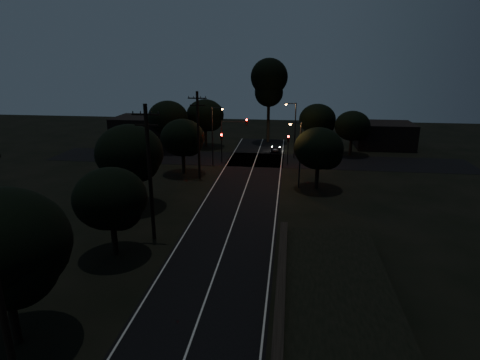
# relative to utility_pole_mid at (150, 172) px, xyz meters

# --- Properties ---
(road_surface) EXTENTS (60.00, 70.00, 0.03)m
(road_surface) POSITION_rel_utility_pole_mid_xyz_m (6.00, 16.12, -5.73)
(road_surface) COLOR black
(road_surface) RESTS_ON ground
(retaining_wall) EXTENTS (6.93, 26.00, 1.60)m
(retaining_wall) POSITION_rel_utility_pole_mid_xyz_m (13.74, -12.00, -5.12)
(retaining_wall) COLOR black
(retaining_wall) RESTS_ON ground
(utility_pole_mid) EXTENTS (2.20, 0.30, 11.00)m
(utility_pole_mid) POSITION_rel_utility_pole_mid_xyz_m (0.00, 0.00, 0.00)
(utility_pole_mid) COLOR black
(utility_pole_mid) RESTS_ON ground
(utility_pole_far) EXTENTS (2.20, 0.30, 10.50)m
(utility_pole_far) POSITION_rel_utility_pole_mid_xyz_m (0.00, 17.00, -0.25)
(utility_pole_far) COLOR black
(utility_pole_far) RESTS_ON ground
(tree_left_a) EXTENTS (6.68, 6.68, 8.44)m
(tree_left_a) POSITION_rel_utility_pole_mid_xyz_m (-2.76, -13.14, -0.27)
(tree_left_a) COLOR black
(tree_left_a) RESTS_ON ground
(tree_left_b) EXTENTS (5.33, 5.33, 6.77)m
(tree_left_b) POSITION_rel_utility_pole_mid_xyz_m (-1.81, -3.11, -1.35)
(tree_left_b) COLOR black
(tree_left_b) RESTS_ON ground
(tree_left_c) EXTENTS (6.50, 6.50, 8.21)m
(tree_left_c) POSITION_rel_utility_pole_mid_xyz_m (-4.27, 6.87, -0.43)
(tree_left_c) COLOR black
(tree_left_c) RESTS_ON ground
(tree_left_d) EXTENTS (5.48, 5.48, 6.96)m
(tree_left_d) POSITION_rel_utility_pole_mid_xyz_m (-2.31, 18.89, -1.23)
(tree_left_d) COLOR black
(tree_left_d) RESTS_ON ground
(tree_far_nw) EXTENTS (6.08, 6.08, 7.70)m
(tree_far_nw) POSITION_rel_utility_pole_mid_xyz_m (-2.78, 34.88, -0.75)
(tree_far_nw) COLOR black
(tree_far_nw) RESTS_ON ground
(tree_far_w) EXTENTS (6.15, 6.15, 7.84)m
(tree_far_w) POSITION_rel_utility_pole_mid_xyz_m (-7.78, 30.88, -0.65)
(tree_far_w) COLOR black
(tree_far_w) RESTS_ON ground
(tree_far_ne) EXTENTS (5.72, 5.72, 7.23)m
(tree_far_ne) POSITION_rel_utility_pole_mid_xyz_m (15.20, 34.88, -1.06)
(tree_far_ne) COLOR black
(tree_far_ne) RESTS_ON ground
(tree_far_e) EXTENTS (5.21, 5.21, 6.61)m
(tree_far_e) POSITION_rel_utility_pole_mid_xyz_m (20.18, 31.89, -1.46)
(tree_far_e) COLOR black
(tree_far_e) RESTS_ON ground
(tree_right_a) EXTENTS (5.46, 5.46, 6.94)m
(tree_right_a) POSITION_rel_utility_pole_mid_xyz_m (14.19, 14.89, -1.24)
(tree_right_a) COLOR black
(tree_right_a) RESTS_ON ground
(tall_pine) EXTENTS (6.19, 6.19, 14.08)m
(tall_pine) POSITION_rel_utility_pole_mid_xyz_m (7.00, 40.00, 4.41)
(tall_pine) COLOR black
(tall_pine) RESTS_ON ground
(building_left) EXTENTS (10.00, 8.00, 4.40)m
(building_left) POSITION_rel_utility_pole_mid_xyz_m (-14.00, 37.00, -3.54)
(building_left) COLOR black
(building_left) RESTS_ON ground
(building_right) EXTENTS (9.00, 7.00, 4.00)m
(building_right) POSITION_rel_utility_pole_mid_xyz_m (26.00, 38.00, -3.74)
(building_right) COLOR black
(building_right) RESTS_ON ground
(signal_left) EXTENTS (0.28, 0.35, 4.10)m
(signal_left) POSITION_rel_utility_pole_mid_xyz_m (1.40, 24.99, -2.90)
(signal_left) COLOR black
(signal_left) RESTS_ON ground
(signal_right) EXTENTS (0.28, 0.35, 4.10)m
(signal_right) POSITION_rel_utility_pole_mid_xyz_m (10.60, 24.99, -2.90)
(signal_right) COLOR black
(signal_right) RESTS_ON ground
(signal_mast) EXTENTS (3.70, 0.35, 6.25)m
(signal_mast) POSITION_rel_utility_pole_mid_xyz_m (3.09, 24.99, -1.40)
(signal_mast) COLOR black
(signal_mast) RESTS_ON ground
(streetlight_a) EXTENTS (1.66, 0.26, 8.00)m
(streetlight_a) POSITION_rel_utility_pole_mid_xyz_m (0.69, 23.00, -1.10)
(streetlight_a) COLOR black
(streetlight_a) RESTS_ON ground
(streetlight_b) EXTENTS (1.66, 0.26, 8.00)m
(streetlight_b) POSITION_rel_utility_pole_mid_xyz_m (11.31, 29.00, -1.10)
(streetlight_b) COLOR black
(streetlight_b) RESTS_ON ground
(streetlight_c) EXTENTS (1.46, 0.26, 7.50)m
(streetlight_c) POSITION_rel_utility_pole_mid_xyz_m (11.83, 15.00, -1.39)
(streetlight_c) COLOR black
(streetlight_c) RESTS_ON ground
(car) EXTENTS (1.63, 3.90, 1.32)m
(car) POSITION_rel_utility_pole_mid_xyz_m (8.70, 31.00, -5.08)
(car) COLOR black
(car) RESTS_ON ground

